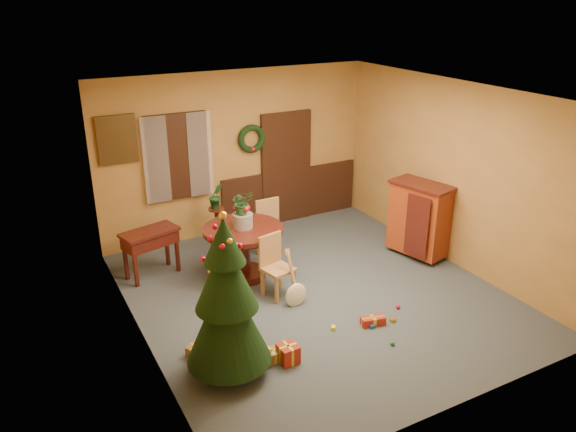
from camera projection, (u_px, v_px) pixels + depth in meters
room_envelope at (250, 170)px, 10.09m from camera, size 5.50×5.50×5.50m
dining_table at (243, 243)px, 8.48m from camera, size 1.21×1.21×0.84m
urn at (243, 221)px, 8.34m from camera, size 0.30×0.30×0.22m
centerpiece_plant at (242, 202)px, 8.23m from camera, size 0.33×0.28×0.36m
chair_near at (275, 264)px, 8.04m from camera, size 0.47×0.47×0.92m
chair_far at (264, 222)px, 9.40m from camera, size 0.42×0.42×0.97m
guitar at (296, 281)px, 7.79m from camera, size 0.34×0.50×0.75m
plant_stand at (217, 223)px, 9.52m from camera, size 0.28×0.28×0.73m
stand_plant at (216, 196)px, 9.33m from camera, size 0.26×0.21×0.45m
christmas_tree at (227, 300)px, 6.19m from camera, size 0.98×0.98×2.01m
writing_desk at (150, 242)px, 8.54m from camera, size 0.93×0.62×0.76m
sideboard at (419, 218)px, 9.16m from camera, size 0.75×1.09×1.27m
gift_a at (272, 355)px, 6.72m from camera, size 0.28×0.21×0.15m
gift_b at (288, 354)px, 6.68m from camera, size 0.23×0.23×0.23m
gift_c at (196, 349)px, 6.84m from camera, size 0.29×0.27×0.13m
gift_d at (373, 321)px, 7.44m from camera, size 0.34×0.20×0.12m
toy_a at (372, 326)px, 7.38m from camera, size 0.09×0.06×0.05m
toy_b at (392, 343)px, 7.02m from camera, size 0.06×0.06×0.06m
toy_c at (333, 328)px, 7.35m from camera, size 0.09×0.09×0.05m
toy_d at (398, 307)px, 7.82m from camera, size 0.06×0.06×0.06m
toy_e at (393, 320)px, 7.52m from camera, size 0.09×0.06×0.05m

